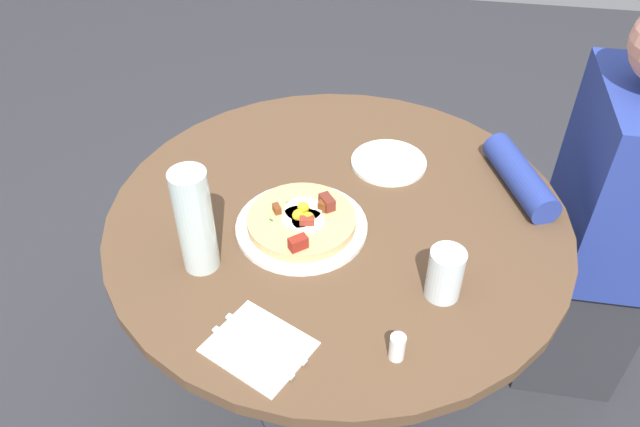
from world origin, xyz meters
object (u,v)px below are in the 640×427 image
Objects in this scene: dining_table at (336,265)px; bread_plate at (389,162)px; knife at (265,339)px; water_glass at (445,274)px; breakfast_pizza at (302,220)px; salt_shaker at (397,347)px; fork at (252,352)px; pizza_plate at (302,226)px; person_seated at (599,234)px; water_bottle at (195,221)px.

dining_table is 0.28m from bread_plate.
dining_table is 5.58× the size of bread_plate.
knife is 1.65× the size of water_glass.
bread_plate is (-0.26, 0.16, -0.02)m from breakfast_pizza.
salt_shaker is at bearing 6.08° from bread_plate.
salt_shaker reaches higher than fork.
salt_shaker is (-0.00, 0.23, 0.02)m from knife.
pizza_plate reaches higher than knife.
bread_plate is (0.06, -0.56, 0.21)m from person_seated.
pizza_plate is at bearing 127.23° from water_bottle.
pizza_plate is 0.25m from water_bottle.
pizza_plate is 1.57× the size of fork.
person_seated is 6.22× the size of bread_plate.
person_seated is 4.92× the size of water_bottle.
fork is at bearing -58.59° from water_glass.
dining_table is 0.90× the size of person_seated.
salt_shaker is at bearing 68.13° from water_bottle.
water_bottle is (0.14, -0.18, 0.11)m from pizza_plate.
fork is at bearing -81.58° from salt_shaker.
water_bottle is 0.44m from salt_shaker.
person_seated reaches higher than water_bottle.
water_bottle is at bearing -51.04° from dining_table.
bread_plate is 3.37× the size of salt_shaker.
salt_shaker reaches higher than bread_plate.
pizza_plate is 0.37m from salt_shaker.
breakfast_pizza is 0.37m from salt_shaker.
breakfast_pizza is 1.01× the size of water_bottle.
bread_plate is at bearing 139.14° from water_bottle.
salt_shaker is at bearing -25.03° from water_glass.
water_bottle is (0.40, -0.34, 0.11)m from bread_plate.
pizza_plate is 1.57× the size of knife.
pizza_plate is at bearing -107.37° from breakfast_pizza.
water_glass reaches higher than dining_table.
bread_plate is 1.67× the size of water_glass.
water_glass is (0.20, 0.23, 0.22)m from dining_table.
dining_table is 0.44m from salt_shaker.
water_bottle is at bearing -40.86° from bread_plate.
bread_plate is 0.42m from water_glass.
dining_table is at bearing 103.92° from knife.
bread_plate is 1.01× the size of fork.
breakfast_pizza is at bearing 113.91° from knife.
person_seated reaches higher than dining_table.
salt_shaker is (0.30, 0.22, 0.02)m from pizza_plate.
bread_plate is at bearing 148.09° from breakfast_pizza.
knife is 0.35m from water_glass.
fork is (0.40, -0.09, 0.17)m from dining_table.
fork is 0.25m from salt_shaker.
dining_table is 18.80× the size of salt_shaker.
breakfast_pizza is at bearing -114.47° from water_glass.
breakfast_pizza is 1.27× the size of bread_plate.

